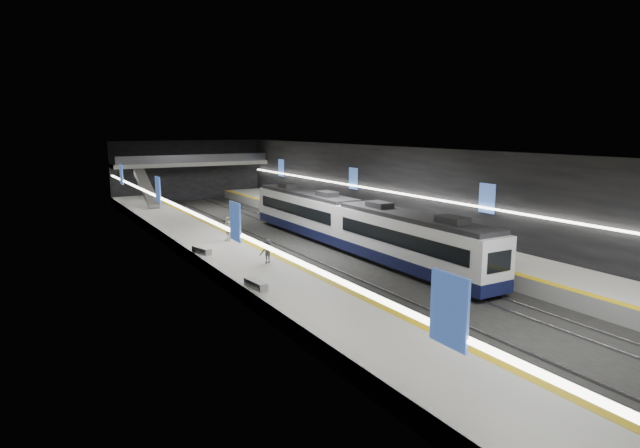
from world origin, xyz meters
TOP-DOWN VIEW (x-y plane):
  - ground at (0.00, 0.00)m, footprint 70.00×70.00m
  - ceiling at (0.00, 0.00)m, footprint 20.00×70.00m
  - wall_left at (-10.00, 0.00)m, footprint 0.04×70.00m
  - wall_right at (10.00, 0.00)m, footprint 0.04×70.00m
  - wall_back at (0.00, 35.00)m, footprint 20.00×0.04m
  - platform_left at (-7.50, 0.00)m, footprint 5.00×70.00m
  - tile_surface_left at (-7.50, 0.00)m, footprint 5.00×70.00m
  - tactile_strip_left at (-5.30, 0.00)m, footprint 0.60×70.00m
  - platform_right at (7.50, 0.00)m, footprint 5.00×70.00m
  - tile_surface_right at (7.50, 0.00)m, footprint 5.00×70.00m
  - tactile_strip_right at (5.30, 0.00)m, footprint 0.60×70.00m
  - rails at (-0.00, 0.00)m, footprint 6.52×70.00m
  - train at (2.50, -0.93)m, footprint 2.69×30.05m
  - ad_posters at (-0.00, 1.00)m, footprint 19.94×53.50m
  - cove_light_left at (-9.80, 0.00)m, footprint 0.25×68.60m
  - cove_light_right at (9.80, 0.00)m, footprint 0.25×68.60m
  - mezzanine_bridge at (0.00, 32.93)m, footprint 20.00×3.00m
  - escalator at (-7.50, 26.00)m, footprint 1.20×7.50m
  - bench_left_near at (-9.50, -9.74)m, footprint 0.71×1.86m
  - bench_left_far at (-9.50, -0.23)m, footprint 0.96×1.88m
  - bench_right_near at (9.50, -5.10)m, footprint 0.74×1.88m
  - bench_right_far at (9.12, 8.44)m, footprint 0.99×2.01m
  - passenger_right_a at (6.46, -11.61)m, footprint 0.44×0.66m
  - passenger_left_a at (-6.44, 2.84)m, footprint 0.71×1.19m
  - passenger_left_b at (-6.65, -5.03)m, footprint 1.10×0.76m

SIDE VIEW (x-z plane):
  - ground at x=0.00m, z-range 0.00..0.00m
  - rails at x=0.00m, z-range 0.00..0.12m
  - platform_left at x=-7.50m, z-range 0.00..1.00m
  - platform_right at x=7.50m, z-range 0.00..1.00m
  - tile_surface_left at x=-7.50m, z-range 1.00..1.02m
  - tile_surface_right at x=7.50m, z-range 1.00..1.02m
  - tactile_strip_left at x=-5.30m, z-range 1.01..1.03m
  - tactile_strip_right at x=5.30m, z-range 1.01..1.03m
  - bench_left_far at x=-9.50m, z-range 1.00..1.44m
  - bench_left_near at x=-9.50m, z-range 1.00..1.44m
  - bench_right_near at x=9.50m, z-range 1.00..1.45m
  - bench_right_far at x=9.12m, z-range 1.00..1.47m
  - passenger_left_b at x=-6.65m, z-range 1.00..2.56m
  - passenger_right_a at x=6.46m, z-range 1.00..2.81m
  - passenger_left_a at x=-6.44m, z-range 1.00..2.90m
  - train at x=2.50m, z-range 0.40..4.00m
  - escalator at x=-7.50m, z-range 0.94..4.86m
  - cove_light_left at x=-9.80m, z-range 3.74..3.86m
  - cove_light_right at x=9.80m, z-range 3.74..3.86m
  - wall_left at x=-10.00m, z-range 0.00..8.00m
  - wall_right at x=10.00m, z-range 0.00..8.00m
  - wall_back at x=0.00m, z-range 0.00..8.00m
  - ad_posters at x=0.00m, z-range 3.40..5.60m
  - mezzanine_bridge at x=0.00m, z-range 4.29..5.79m
  - ceiling at x=0.00m, z-range 7.98..8.02m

